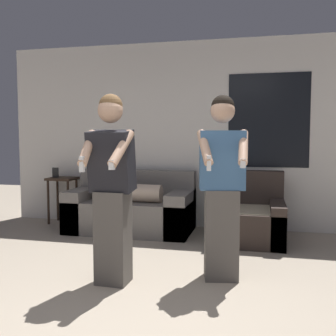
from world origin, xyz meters
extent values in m
plane|color=tan|center=(0.00, 0.00, 0.00)|extent=(14.00, 14.00, 0.00)
cube|color=silver|center=(0.00, 3.21, 1.35)|extent=(5.72, 0.06, 2.70)
cube|color=black|center=(1.06, 3.18, 1.55)|extent=(1.10, 0.01, 1.30)
cube|color=slate|center=(-0.80, 2.69, 0.22)|extent=(1.71, 0.88, 0.44)
cube|color=slate|center=(-0.80, 3.02, 0.64)|extent=(1.71, 0.22, 0.39)
cube|color=slate|center=(-1.52, 2.69, 0.29)|extent=(0.28, 0.88, 0.58)
cube|color=slate|center=(-0.08, 2.69, 0.29)|extent=(0.28, 0.88, 0.58)
cylinder|color=#CCB299|center=(-0.80, 2.58, 0.56)|extent=(0.94, 0.24, 0.24)
cube|color=#332823|center=(0.84, 2.55, 0.21)|extent=(0.87, 0.95, 0.41)
cube|color=#332823|center=(0.84, 2.92, 0.64)|extent=(0.87, 0.20, 0.45)
cube|color=#332823|center=(0.49, 2.55, 0.26)|extent=(0.18, 0.95, 0.51)
cube|color=#332823|center=(1.18, 2.55, 0.26)|extent=(0.18, 0.95, 0.51)
cube|color=tan|center=(0.84, 2.50, 0.42)|extent=(0.74, 0.76, 0.01)
cube|color=#332319|center=(-1.99, 2.97, 0.68)|extent=(0.41, 0.36, 0.04)
cylinder|color=#332319|center=(-2.15, 2.83, 0.33)|extent=(0.04, 0.04, 0.67)
cylinder|color=#332319|center=(-1.83, 2.83, 0.33)|extent=(0.04, 0.04, 0.67)
cylinder|color=#332319|center=(-2.15, 3.11, 0.33)|extent=(0.04, 0.04, 0.67)
cylinder|color=#332319|center=(-1.83, 3.11, 0.33)|extent=(0.04, 0.04, 0.67)
cube|color=black|center=(-2.09, 2.95, 0.77)|extent=(0.10, 0.02, 0.17)
cube|color=#56514C|center=(-0.32, 0.80, 0.42)|extent=(0.29, 0.25, 0.84)
cube|color=black|center=(-0.32, 0.78, 1.11)|extent=(0.39, 0.30, 0.56)
sphere|color=tan|center=(-0.32, 0.77, 1.56)|extent=(0.22, 0.22, 0.22)
sphere|color=brown|center=(-0.32, 0.78, 1.59)|extent=(0.21, 0.21, 0.21)
cylinder|color=tan|center=(-0.48, 0.63, 1.23)|extent=(0.12, 0.36, 0.32)
cube|color=white|center=(-0.47, 0.48, 1.10)|extent=(0.04, 0.04, 0.13)
cylinder|color=tan|center=(-0.17, 0.62, 1.23)|extent=(0.15, 0.36, 0.32)
cube|color=white|center=(-0.20, 0.48, 1.10)|extent=(0.05, 0.04, 0.08)
cube|color=#56514C|center=(0.62, 1.13, 0.42)|extent=(0.35, 0.30, 0.84)
cube|color=#3D6693|center=(0.62, 1.13, 1.11)|extent=(0.44, 0.30, 0.54)
sphere|color=tan|center=(0.62, 1.13, 1.56)|extent=(0.22, 0.22, 0.22)
sphere|color=black|center=(0.62, 1.14, 1.60)|extent=(0.21, 0.21, 0.21)
cylinder|color=tan|center=(0.48, 0.95, 1.23)|extent=(0.20, 0.36, 0.32)
cube|color=white|center=(0.54, 0.80, 1.10)|extent=(0.04, 0.04, 0.13)
cylinder|color=tan|center=(0.81, 1.01, 1.23)|extent=(0.09, 0.36, 0.32)
cube|color=white|center=(0.82, 0.86, 1.10)|extent=(0.05, 0.04, 0.08)
camera|label=1|loc=(0.95, -2.48, 1.32)|focal=42.00mm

